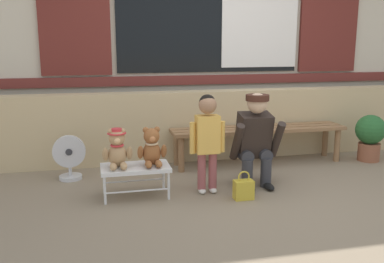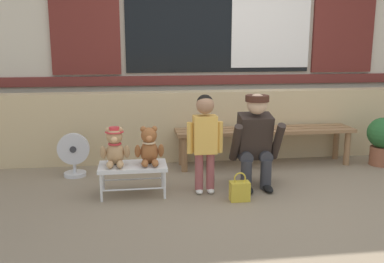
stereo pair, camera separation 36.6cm
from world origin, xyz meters
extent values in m
plane|color=#84725B|center=(0.00, 0.00, 0.00)|extent=(60.00, 60.00, 0.00)
cube|color=tan|center=(0.00, 1.43, 0.42)|extent=(8.17, 0.25, 0.85)
cube|color=beige|center=(0.00, 1.95, 1.88)|extent=(8.34, 0.20, 3.76)
cube|color=maroon|center=(0.00, 1.83, 0.95)|extent=(7.67, 0.04, 0.12)
cube|color=black|center=(0.00, 1.84, 1.75)|extent=(2.40, 0.03, 1.40)
cube|color=white|center=(0.68, 1.82, 1.75)|extent=(1.05, 0.02, 1.29)
cube|color=maroon|center=(-1.68, 1.83, 1.75)|extent=(0.84, 0.05, 1.43)
cube|color=maroon|center=(1.68, 1.83, 1.75)|extent=(0.84, 0.05, 1.43)
cube|color=#8E6642|center=(0.40, 0.92, 0.42)|extent=(2.10, 0.11, 0.04)
cube|color=#8E6642|center=(0.40, 1.06, 0.42)|extent=(2.10, 0.11, 0.04)
cube|color=#8E6642|center=(0.40, 1.20, 0.42)|extent=(2.10, 0.11, 0.04)
cylinder|color=#8E6642|center=(-0.57, 0.92, 0.20)|extent=(0.07, 0.07, 0.40)
cylinder|color=#8E6642|center=(-0.57, 1.20, 0.20)|extent=(0.07, 0.07, 0.40)
cylinder|color=#8E6642|center=(1.37, 0.92, 0.20)|extent=(0.07, 0.07, 0.40)
cylinder|color=#8E6642|center=(1.37, 1.20, 0.20)|extent=(0.07, 0.07, 0.40)
cube|color=silver|center=(-1.15, 0.25, 0.28)|extent=(0.64, 0.36, 0.04)
cylinder|color=silver|center=(-1.44, 0.10, 0.13)|extent=(0.02, 0.02, 0.26)
cylinder|color=silver|center=(-1.44, 0.40, 0.13)|extent=(0.02, 0.02, 0.26)
cylinder|color=silver|center=(-0.86, 0.10, 0.13)|extent=(0.02, 0.02, 0.26)
cylinder|color=silver|center=(-0.86, 0.40, 0.13)|extent=(0.02, 0.02, 0.26)
cylinder|color=silver|center=(-1.15, 0.10, 0.10)|extent=(0.58, 0.02, 0.02)
cylinder|color=silver|center=(-1.15, 0.40, 0.10)|extent=(0.58, 0.02, 0.02)
ellipsoid|color=tan|center=(-1.31, 0.27, 0.41)|extent=(0.17, 0.14, 0.22)
sphere|color=tan|center=(-1.31, 0.26, 0.58)|extent=(0.15, 0.15, 0.15)
sphere|color=#F4C188|center=(-1.31, 0.20, 0.56)|extent=(0.06, 0.06, 0.06)
sphere|color=tan|center=(-1.36, 0.27, 0.63)|extent=(0.06, 0.06, 0.06)
ellipsoid|color=tan|center=(-1.42, 0.24, 0.43)|extent=(0.06, 0.11, 0.16)
ellipsoid|color=tan|center=(-1.35, 0.15, 0.33)|extent=(0.06, 0.15, 0.06)
sphere|color=tan|center=(-1.25, 0.27, 0.63)|extent=(0.06, 0.06, 0.06)
ellipsoid|color=tan|center=(-1.20, 0.24, 0.43)|extent=(0.06, 0.11, 0.16)
ellipsoid|color=tan|center=(-1.26, 0.15, 0.33)|extent=(0.06, 0.15, 0.06)
torus|color=red|center=(-1.31, 0.26, 0.51)|extent=(0.13, 0.13, 0.02)
cylinder|color=red|center=(-1.31, 0.26, 0.62)|extent=(0.17, 0.17, 0.01)
cylinder|color=red|center=(-1.31, 0.26, 0.64)|extent=(0.10, 0.10, 0.04)
ellipsoid|color=#93562D|center=(-0.99, 0.27, 0.41)|extent=(0.17, 0.14, 0.22)
sphere|color=#93562D|center=(-0.99, 0.26, 0.58)|extent=(0.15, 0.15, 0.15)
sphere|color=#C87B48|center=(-0.99, 0.20, 0.56)|extent=(0.06, 0.06, 0.06)
sphere|color=#93562D|center=(-1.04, 0.27, 0.63)|extent=(0.06, 0.06, 0.06)
ellipsoid|color=#93562D|center=(-1.10, 0.24, 0.43)|extent=(0.06, 0.11, 0.16)
ellipsoid|color=#93562D|center=(-1.03, 0.15, 0.33)|extent=(0.06, 0.15, 0.06)
sphere|color=#93562D|center=(-0.93, 0.27, 0.63)|extent=(0.06, 0.06, 0.06)
ellipsoid|color=#93562D|center=(-0.88, 0.24, 0.43)|extent=(0.06, 0.11, 0.16)
ellipsoid|color=#93562D|center=(-0.94, 0.15, 0.33)|extent=(0.06, 0.15, 0.06)
torus|color=beige|center=(-0.99, 0.26, 0.51)|extent=(0.13, 0.13, 0.02)
cylinder|color=#994C4C|center=(-0.52, 0.20, 0.22)|extent=(0.08, 0.08, 0.36)
ellipsoid|color=silver|center=(-0.52, 0.18, 0.03)|extent=(0.07, 0.12, 0.05)
cylinder|color=#994C4C|center=(-0.41, 0.20, 0.22)|extent=(0.08, 0.08, 0.36)
ellipsoid|color=silver|center=(-0.41, 0.18, 0.03)|extent=(0.07, 0.12, 0.05)
cube|color=#EAB24C|center=(-0.46, 0.20, 0.58)|extent=(0.22, 0.15, 0.36)
cylinder|color=#EAB24C|center=(-0.61, 0.20, 0.55)|extent=(0.06, 0.06, 0.30)
cylinder|color=#EAB24C|center=(-0.32, 0.20, 0.55)|extent=(0.06, 0.06, 0.30)
sphere|color=#9E7051|center=(-0.46, 0.20, 0.86)|extent=(0.17, 0.17, 0.17)
sphere|color=black|center=(-0.46, 0.22, 0.88)|extent=(0.16, 0.16, 0.16)
cylinder|color=#333338|center=(-0.04, 0.23, 0.15)|extent=(0.11, 0.11, 0.30)
cylinder|color=#333338|center=(-0.04, 0.37, 0.32)|extent=(0.13, 0.32, 0.13)
ellipsoid|color=black|center=(-0.04, 0.15, 0.03)|extent=(0.09, 0.20, 0.06)
cylinder|color=#333338|center=(0.16, 0.23, 0.15)|extent=(0.11, 0.11, 0.30)
cylinder|color=#333338|center=(0.16, 0.37, 0.32)|extent=(0.13, 0.32, 0.13)
ellipsoid|color=black|center=(0.16, 0.15, 0.03)|extent=(0.09, 0.20, 0.06)
cube|color=#2D231E|center=(0.06, 0.34, 0.52)|extent=(0.32, 0.30, 0.47)
cylinder|color=#2D231E|center=(-0.15, 0.24, 0.48)|extent=(0.08, 0.28, 0.40)
cylinder|color=#2D231E|center=(0.27, 0.24, 0.48)|extent=(0.08, 0.28, 0.40)
sphere|color=#DBB28E|center=(0.06, 0.27, 0.85)|extent=(0.20, 0.20, 0.20)
cylinder|color=#422319|center=(0.06, 0.27, 0.91)|extent=(0.23, 0.23, 0.06)
cube|color=brown|center=(0.25, 0.43, 0.38)|extent=(0.10, 0.22, 0.16)
cube|color=gold|center=(-0.18, -0.05, 0.09)|extent=(0.18, 0.11, 0.18)
torus|color=gold|center=(-0.18, -0.05, 0.22)|extent=(0.11, 0.01, 0.11)
cylinder|color=brown|center=(1.78, 0.86, 0.11)|extent=(0.26, 0.26, 0.22)
sphere|color=#28602D|center=(1.78, 0.86, 0.39)|extent=(0.36, 0.36, 0.36)
cylinder|color=silver|center=(-1.78, 0.93, 0.02)|extent=(0.24, 0.24, 0.04)
cylinder|color=silver|center=(-1.78, 0.93, 0.09)|extent=(0.04, 0.04, 0.10)
cylinder|color=silver|center=(-1.78, 0.91, 0.31)|extent=(0.34, 0.06, 0.34)
cylinder|color=#333338|center=(-1.78, 0.91, 0.31)|extent=(0.07, 0.08, 0.07)
camera|label=1|loc=(-1.49, -3.63, 1.44)|focal=40.07mm
camera|label=2|loc=(-1.13, -3.69, 1.44)|focal=40.07mm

